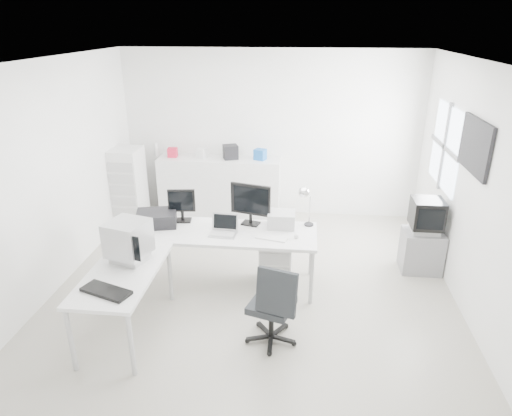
# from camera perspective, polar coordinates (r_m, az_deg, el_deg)

# --- Properties ---
(floor) EXTENTS (5.00, 5.00, 0.01)m
(floor) POSITION_cam_1_polar(r_m,az_deg,el_deg) (6.04, -0.21, -9.54)
(floor) COLOR beige
(floor) RESTS_ON ground
(ceiling) EXTENTS (5.00, 5.00, 0.01)m
(ceiling) POSITION_cam_1_polar(r_m,az_deg,el_deg) (5.14, -0.26, 18.00)
(ceiling) COLOR white
(ceiling) RESTS_ON back_wall
(back_wall) EXTENTS (5.00, 0.02, 2.80)m
(back_wall) POSITION_cam_1_polar(r_m,az_deg,el_deg) (7.82, 1.86, 9.13)
(back_wall) COLOR white
(back_wall) RESTS_ON floor
(left_wall) EXTENTS (0.02, 5.00, 2.80)m
(left_wall) POSITION_cam_1_polar(r_m,az_deg,el_deg) (6.22, -23.84, 3.67)
(left_wall) COLOR white
(left_wall) RESTS_ON floor
(right_wall) EXTENTS (0.02, 5.00, 2.80)m
(right_wall) POSITION_cam_1_polar(r_m,az_deg,el_deg) (5.73, 25.48, 1.90)
(right_wall) COLOR white
(right_wall) RESTS_ON floor
(window) EXTENTS (0.02, 1.20, 1.10)m
(window) POSITION_cam_1_polar(r_m,az_deg,el_deg) (6.76, 22.56, 7.05)
(window) COLOR white
(window) RESTS_ON right_wall
(wall_picture) EXTENTS (0.04, 0.90, 0.60)m
(wall_picture) POSITION_cam_1_polar(r_m,az_deg,el_deg) (5.67, 25.72, 7.00)
(wall_picture) COLOR black
(wall_picture) RESTS_ON right_wall
(main_desk) EXTENTS (2.40, 0.80, 0.75)m
(main_desk) POSITION_cam_1_polar(r_m,az_deg,el_deg) (5.91, -4.34, -6.17)
(main_desk) COLOR silver
(main_desk) RESTS_ON floor
(side_desk) EXTENTS (0.70, 1.40, 0.75)m
(side_desk) POSITION_cam_1_polar(r_m,az_deg,el_deg) (5.23, -15.95, -11.21)
(side_desk) COLOR silver
(side_desk) RESTS_ON floor
(drawer_pedestal) EXTENTS (0.40, 0.50, 0.60)m
(drawer_pedestal) POSITION_cam_1_polar(r_m,az_deg,el_deg) (5.91, 2.51, -6.95)
(drawer_pedestal) COLOR silver
(drawer_pedestal) RESTS_ON floor
(inkjet_printer) EXTENTS (0.58, 0.50, 0.18)m
(inkjet_printer) POSITION_cam_1_polar(r_m,az_deg,el_deg) (6.00, -12.31, -1.27)
(inkjet_printer) COLOR black
(inkjet_printer) RESTS_ON main_desk
(lcd_monitor_small) EXTENTS (0.37, 0.24, 0.44)m
(lcd_monitor_small) POSITION_cam_1_polar(r_m,az_deg,el_deg) (5.99, -9.26, 0.30)
(lcd_monitor_small) COLOR black
(lcd_monitor_small) RESTS_ON main_desk
(lcd_monitor_large) EXTENTS (0.57, 0.34, 0.55)m
(lcd_monitor_large) POSITION_cam_1_polar(r_m,az_deg,el_deg) (5.80, -0.68, 0.47)
(lcd_monitor_large) COLOR black
(lcd_monitor_large) RESTS_ON main_desk
(laptop) EXTENTS (0.34, 0.35, 0.21)m
(laptop) POSITION_cam_1_polar(r_m,az_deg,el_deg) (5.60, -4.16, -2.36)
(laptop) COLOR #B7B7BA
(laptop) RESTS_ON main_desk
(white_keyboard) EXTENTS (0.40, 0.21, 0.02)m
(white_keyboard) POSITION_cam_1_polar(r_m,az_deg,el_deg) (5.52, 1.93, -3.79)
(white_keyboard) COLOR silver
(white_keyboard) RESTS_ON main_desk
(white_mouse) EXTENTS (0.06, 0.06, 0.06)m
(white_mouse) POSITION_cam_1_polar(r_m,az_deg,el_deg) (5.55, 5.07, -3.50)
(white_mouse) COLOR silver
(white_mouse) RESTS_ON main_desk
(laser_printer) EXTENTS (0.34, 0.29, 0.20)m
(laser_printer) POSITION_cam_1_polar(r_m,az_deg,el_deg) (5.81, 3.21, -1.44)
(laser_printer) COLOR #A6A6A6
(laser_printer) RESTS_ON main_desk
(desk_lamp) EXTENTS (0.15, 0.15, 0.44)m
(desk_lamp) POSITION_cam_1_polar(r_m,az_deg,el_deg) (5.83, 6.71, -0.19)
(desk_lamp) COLOR silver
(desk_lamp) RESTS_ON main_desk
(crt_monitor) EXTENTS (0.52, 0.52, 0.48)m
(crt_monitor) POSITION_cam_1_polar(r_m,az_deg,el_deg) (5.13, -15.67, -3.93)
(crt_monitor) COLOR #B7B7BA
(crt_monitor) RESTS_ON side_desk
(black_keyboard) EXTENTS (0.54, 0.36, 0.03)m
(black_keyboard) POSITION_cam_1_polar(r_m,az_deg,el_deg) (4.72, -18.22, -9.84)
(black_keyboard) COLOR black
(black_keyboard) RESTS_ON side_desk
(office_chair) EXTENTS (0.70, 0.70, 0.97)m
(office_chair) POSITION_cam_1_polar(r_m,az_deg,el_deg) (4.84, 1.96, -11.60)
(office_chair) COLOR #222327
(office_chair) RESTS_ON floor
(tv_cabinet) EXTENTS (0.53, 0.43, 0.57)m
(tv_cabinet) POSITION_cam_1_polar(r_m,az_deg,el_deg) (6.63, 19.96, -5.06)
(tv_cabinet) COLOR slate
(tv_cabinet) RESTS_ON floor
(crt_tv) EXTENTS (0.50, 0.48, 0.45)m
(crt_tv) POSITION_cam_1_polar(r_m,az_deg,el_deg) (6.42, 20.55, -1.00)
(crt_tv) COLOR black
(crt_tv) RESTS_ON tv_cabinet
(sideboard) EXTENTS (2.07, 0.52, 1.04)m
(sideboard) POSITION_cam_1_polar(r_m,az_deg,el_deg) (7.94, -4.53, 2.62)
(sideboard) COLOR silver
(sideboard) RESTS_ON floor
(clutter_box_a) EXTENTS (0.17, 0.15, 0.16)m
(clutter_box_a) POSITION_cam_1_polar(r_m,az_deg,el_deg) (7.94, -10.39, 6.84)
(clutter_box_a) COLOR red
(clutter_box_a) RESTS_ON sideboard
(clutter_box_b) EXTENTS (0.19, 0.18, 0.16)m
(clutter_box_b) POSITION_cam_1_polar(r_m,az_deg,el_deg) (7.82, -6.84, 6.81)
(clutter_box_b) COLOR silver
(clutter_box_b) RESTS_ON sideboard
(clutter_box_c) EXTENTS (0.29, 0.28, 0.23)m
(clutter_box_c) POSITION_cam_1_polar(r_m,az_deg,el_deg) (7.71, -3.20, 7.01)
(clutter_box_c) COLOR black
(clutter_box_c) RESTS_ON sideboard
(clutter_box_d) EXTENTS (0.22, 0.21, 0.18)m
(clutter_box_d) POSITION_cam_1_polar(r_m,az_deg,el_deg) (7.65, 0.52, 6.71)
(clutter_box_d) COLOR #195DB3
(clutter_box_d) RESTS_ON sideboard
(clutter_bottle) EXTENTS (0.07, 0.07, 0.22)m
(clutter_bottle) POSITION_cam_1_polar(r_m,az_deg,el_deg) (8.06, -12.39, 7.15)
(clutter_bottle) COLOR silver
(clutter_bottle) RESTS_ON sideboard
(filing_cabinet) EXTENTS (0.45, 0.54, 1.30)m
(filing_cabinet) POSITION_cam_1_polar(r_m,az_deg,el_deg) (7.82, -15.59, 2.55)
(filing_cabinet) COLOR silver
(filing_cabinet) RESTS_ON floor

